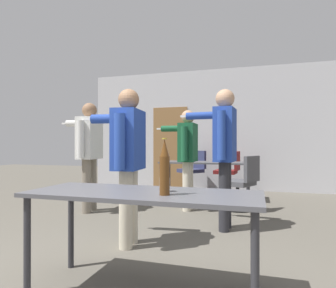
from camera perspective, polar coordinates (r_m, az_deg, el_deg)
name	(u,v)px	position (r m, az deg, el deg)	size (l,w,h in m)	color
back_wall	(212,130)	(7.49, 8.45, 2.71)	(6.36, 0.12, 2.95)	#BCBCC1
conference_table_near	(143,203)	(2.23, -4.83, -11.12)	(1.70, 0.65, 0.75)	#4C4C51
conference_table_far	(205,166)	(6.09, 7.10, -4.10)	(1.79, 0.67, 0.75)	#4C4C51
person_near_casual	(187,150)	(5.02, 3.66, -1.17)	(0.77, 0.67, 1.67)	beige
person_far_watching	(127,152)	(3.27, -7.74, -1.47)	(0.83, 0.68, 1.69)	beige
person_right_polo	(224,144)	(3.91, 10.60, -0.03)	(0.80, 0.67, 1.80)	#28282D
person_left_plaid	(89,146)	(5.04, -14.88, -0.44)	(0.84, 0.69, 1.77)	slate
office_chair_near_pushed	(193,172)	(7.01, 4.80, -5.38)	(0.67, 0.69, 0.95)	black
office_chair_side_rolled	(242,185)	(5.17, 13.87, -7.59)	(0.66, 0.63, 0.91)	black
office_chair_mid_tucked	(229,174)	(6.83, 11.53, -5.55)	(0.57, 0.52, 0.94)	black
beer_bottle	(165,168)	(2.04, -0.66, -4.62)	(0.07, 0.07, 0.39)	#563314
drink_cup	(165,184)	(2.20, -0.65, -7.72)	(0.08, 0.08, 0.10)	silver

